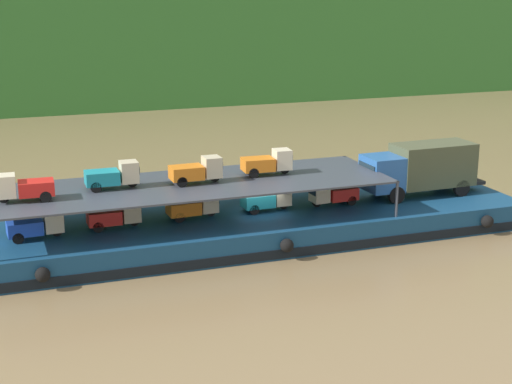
{
  "coord_description": "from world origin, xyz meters",
  "views": [
    {
      "loc": [
        -14.23,
        -38.95,
        14.0
      ],
      "look_at": [
        -0.28,
        0.0,
        2.7
      ],
      "focal_mm": 54.95,
      "sensor_mm": 36.0,
      "label": 1
    }
  ],
  "objects_px": {
    "mini_truck_lower_stern": "(36,225)",
    "mini_truck_upper_stern": "(24,187)",
    "covered_lorry": "(421,168)",
    "mini_truck_upper_bow": "(268,163)",
    "mini_truck_lower_fore": "(267,198)",
    "mini_truck_lower_aft": "(115,215)",
    "mini_truck_lower_bow": "(332,193)",
    "cargo_barge": "(261,225)",
    "mini_truck_lower_mid": "(193,206)",
    "mini_truck_upper_fore": "(197,171)",
    "mini_truck_upper_mid": "(113,176)"
  },
  "relations": [
    {
      "from": "mini_truck_lower_aft",
      "to": "mini_truck_upper_bow",
      "type": "relative_size",
      "value": 0.98
    },
    {
      "from": "cargo_barge",
      "to": "mini_truck_upper_stern",
      "type": "bearing_deg",
      "value": -177.63
    },
    {
      "from": "covered_lorry",
      "to": "mini_truck_lower_bow",
      "type": "relative_size",
      "value": 2.82
    },
    {
      "from": "cargo_barge",
      "to": "mini_truck_lower_fore",
      "type": "relative_size",
      "value": 11.01
    },
    {
      "from": "mini_truck_upper_stern",
      "to": "mini_truck_lower_mid",
      "type": "bearing_deg",
      "value": 5.32
    },
    {
      "from": "mini_truck_lower_stern",
      "to": "mini_truck_upper_fore",
      "type": "bearing_deg",
      "value": 2.54
    },
    {
      "from": "mini_truck_upper_stern",
      "to": "mini_truck_upper_fore",
      "type": "height_order",
      "value": "same"
    },
    {
      "from": "mini_truck_upper_bow",
      "to": "covered_lorry",
      "type": "bearing_deg",
      "value": -2.07
    },
    {
      "from": "mini_truck_lower_fore",
      "to": "mini_truck_lower_bow",
      "type": "xyz_separation_m",
      "value": [
        3.89,
        -0.21,
        0.0
      ]
    },
    {
      "from": "mini_truck_upper_mid",
      "to": "mini_truck_upper_fore",
      "type": "bearing_deg",
      "value": -5.44
    },
    {
      "from": "mini_truck_lower_bow",
      "to": "mini_truck_upper_stern",
      "type": "bearing_deg",
      "value": -178.01
    },
    {
      "from": "mini_truck_lower_fore",
      "to": "mini_truck_upper_mid",
      "type": "distance_m",
      "value": 8.7
    },
    {
      "from": "cargo_barge",
      "to": "mini_truck_upper_mid",
      "type": "bearing_deg",
      "value": 177.17
    },
    {
      "from": "covered_lorry",
      "to": "mini_truck_lower_aft",
      "type": "relative_size",
      "value": 2.87
    },
    {
      "from": "cargo_barge",
      "to": "mini_truck_lower_mid",
      "type": "relative_size",
      "value": 10.87
    },
    {
      "from": "mini_truck_lower_bow",
      "to": "mini_truck_upper_fore",
      "type": "relative_size",
      "value": 1.01
    },
    {
      "from": "covered_lorry",
      "to": "mini_truck_upper_stern",
      "type": "bearing_deg",
      "value": -178.34
    },
    {
      "from": "mini_truck_lower_bow",
      "to": "mini_truck_upper_bow",
      "type": "distance_m",
      "value": 4.31
    },
    {
      "from": "cargo_barge",
      "to": "mini_truck_upper_bow",
      "type": "bearing_deg",
      "value": 40.17
    },
    {
      "from": "mini_truck_lower_bow",
      "to": "mini_truck_upper_fore",
      "type": "bearing_deg",
      "value": -179.35
    },
    {
      "from": "mini_truck_lower_mid",
      "to": "mini_truck_upper_stern",
      "type": "distance_m",
      "value": 8.96
    },
    {
      "from": "mini_truck_lower_mid",
      "to": "mini_truck_lower_bow",
      "type": "relative_size",
      "value": 1.0
    },
    {
      "from": "mini_truck_upper_stern",
      "to": "mini_truck_upper_fore",
      "type": "bearing_deg",
      "value": 3.19
    },
    {
      "from": "mini_truck_upper_stern",
      "to": "mini_truck_upper_bow",
      "type": "height_order",
      "value": "same"
    },
    {
      "from": "mini_truck_lower_aft",
      "to": "mini_truck_lower_fore",
      "type": "height_order",
      "value": "same"
    },
    {
      "from": "mini_truck_upper_stern",
      "to": "mini_truck_upper_bow",
      "type": "relative_size",
      "value": 1.0
    },
    {
      "from": "mini_truck_lower_fore",
      "to": "mini_truck_upper_fore",
      "type": "bearing_deg",
      "value": -175.87
    },
    {
      "from": "mini_truck_lower_aft",
      "to": "mini_truck_lower_fore",
      "type": "bearing_deg",
      "value": 1.72
    },
    {
      "from": "mini_truck_lower_stern",
      "to": "mini_truck_upper_stern",
      "type": "xyz_separation_m",
      "value": [
        -0.44,
        -0.12,
        2.0
      ]
    },
    {
      "from": "mini_truck_lower_bow",
      "to": "mini_truck_upper_fore",
      "type": "xyz_separation_m",
      "value": [
        -8.0,
        -0.09,
        2.0
      ]
    },
    {
      "from": "mini_truck_lower_mid",
      "to": "mini_truck_upper_bow",
      "type": "xyz_separation_m",
      "value": [
        4.33,
        0.19,
        2.0
      ]
    },
    {
      "from": "mini_truck_lower_stern",
      "to": "mini_truck_upper_mid",
      "type": "xyz_separation_m",
      "value": [
        4.03,
        0.79,
        2.0
      ]
    },
    {
      "from": "cargo_barge",
      "to": "mini_truck_upper_fore",
      "type": "height_order",
      "value": "mini_truck_upper_fore"
    },
    {
      "from": "mini_truck_lower_mid",
      "to": "mini_truck_upper_fore",
      "type": "bearing_deg",
      "value": -66.73
    },
    {
      "from": "covered_lorry",
      "to": "mini_truck_upper_stern",
      "type": "relative_size",
      "value": 2.84
    },
    {
      "from": "mini_truck_lower_aft",
      "to": "mini_truck_upper_stern",
      "type": "distance_m",
      "value": 4.88
    },
    {
      "from": "mini_truck_lower_mid",
      "to": "mini_truck_lower_bow",
      "type": "bearing_deg",
      "value": -1.59
    },
    {
      "from": "covered_lorry",
      "to": "mini_truck_lower_mid",
      "type": "distance_m",
      "value": 13.94
    },
    {
      "from": "mini_truck_lower_aft",
      "to": "mini_truck_lower_fore",
      "type": "distance_m",
      "value": 8.53
    },
    {
      "from": "mini_truck_lower_fore",
      "to": "mini_truck_upper_mid",
      "type": "bearing_deg",
      "value": 179.19
    },
    {
      "from": "mini_truck_upper_mid",
      "to": "mini_truck_upper_bow",
      "type": "distance_m",
      "value": 8.56
    },
    {
      "from": "mini_truck_lower_aft",
      "to": "mini_truck_lower_mid",
      "type": "xyz_separation_m",
      "value": [
        4.28,
        0.28,
        0.0
      ]
    },
    {
      "from": "mini_truck_lower_mid",
      "to": "covered_lorry",
      "type": "bearing_deg",
      "value": -0.64
    },
    {
      "from": "mini_truck_lower_fore",
      "to": "mini_truck_lower_aft",
      "type": "bearing_deg",
      "value": -178.28
    },
    {
      "from": "mini_truck_lower_fore",
      "to": "mini_truck_lower_bow",
      "type": "distance_m",
      "value": 3.9
    },
    {
      "from": "cargo_barge",
      "to": "mini_truck_lower_aft",
      "type": "xyz_separation_m",
      "value": [
        -8.04,
        0.02,
        1.44
      ]
    },
    {
      "from": "mini_truck_lower_stern",
      "to": "mini_truck_lower_fore",
      "type": "relative_size",
      "value": 1.01
    },
    {
      "from": "mini_truck_lower_stern",
      "to": "mini_truck_lower_fore",
      "type": "bearing_deg",
      "value": 3.06
    },
    {
      "from": "mini_truck_lower_fore",
      "to": "mini_truck_upper_mid",
      "type": "relative_size",
      "value": 1.0
    },
    {
      "from": "covered_lorry",
      "to": "mini_truck_upper_bow",
      "type": "distance_m",
      "value": 9.63
    }
  ]
}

